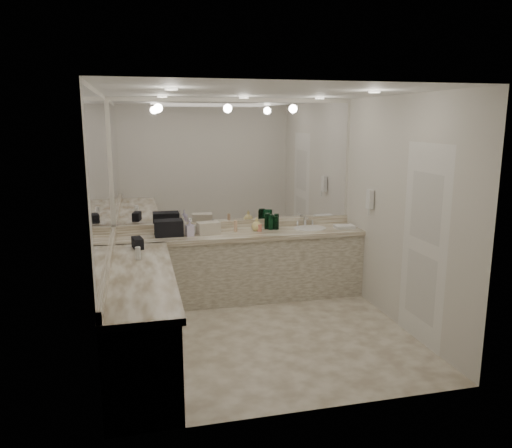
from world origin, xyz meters
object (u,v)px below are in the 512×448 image
object	(u,v)px
hand_towel	(344,227)
cream_cosmetic_case	(209,228)
black_toiletry_bag	(169,228)
soap_bottle_a	(184,226)
soap_bottle_b	(190,228)
sink	(310,229)
wall_phone	(370,199)
soap_bottle_c	(257,224)

from	to	relation	value
hand_towel	cream_cosmetic_case	bearing A→B (deg)	177.42
black_toiletry_bag	soap_bottle_a	xyz separation A→B (m)	(0.19, 0.04, 0.01)
black_toiletry_bag	soap_bottle_b	distance (m)	0.27
sink	soap_bottle_b	world-z (taller)	soap_bottle_b
hand_towel	black_toiletry_bag	bearing A→B (deg)	177.40
soap_bottle_a	wall_phone	bearing A→B (deg)	-13.58
soap_bottle_a	soap_bottle_c	distance (m)	0.95
soap_bottle_c	hand_towel	bearing A→B (deg)	-6.32
soap_bottle_b	soap_bottle_c	size ratio (longest dim) A/B	1.19
wall_phone	hand_towel	size ratio (longest dim) A/B	0.92
hand_towel	soap_bottle_b	distance (m)	2.07
wall_phone	soap_bottle_b	distance (m)	2.28
hand_towel	soap_bottle_c	world-z (taller)	soap_bottle_c
black_toiletry_bag	soap_bottle_b	size ratio (longest dim) A/B	1.69
cream_cosmetic_case	soap_bottle_c	size ratio (longest dim) A/B	1.59
cream_cosmetic_case	hand_towel	world-z (taller)	cream_cosmetic_case
cream_cosmetic_case	soap_bottle_c	distance (m)	0.64
wall_phone	sink	bearing A→B (deg)	140.43
sink	soap_bottle_c	bearing A→B (deg)	176.81
sink	cream_cosmetic_case	distance (m)	1.37
hand_towel	soap_bottle_a	world-z (taller)	soap_bottle_a
soap_bottle_a	soap_bottle_b	bearing A→B (deg)	-60.75
wall_phone	soap_bottle_b	bearing A→B (deg)	168.91
sink	wall_phone	distance (m)	0.91
black_toiletry_bag	cream_cosmetic_case	distance (m)	0.50
wall_phone	hand_towel	xyz separation A→B (m)	(-0.15, 0.41, -0.43)
black_toiletry_bag	soap_bottle_b	xyz separation A→B (m)	(0.26, -0.08, 0.00)
wall_phone	soap_bottle_a	world-z (taller)	wall_phone
black_toiletry_bag	soap_bottle_c	xyz separation A→B (m)	(1.14, 0.03, -0.01)
soap_bottle_b	soap_bottle_c	bearing A→B (deg)	6.87
soap_bottle_a	sink	bearing A→B (deg)	-1.74
soap_bottle_b	black_toiletry_bag	bearing A→B (deg)	162.41
wall_phone	soap_bottle_b	xyz separation A→B (m)	(-2.21, 0.43, -0.35)
soap_bottle_b	soap_bottle_c	xyz separation A→B (m)	(0.88, 0.11, -0.02)
cream_cosmetic_case	sink	bearing A→B (deg)	-7.78
soap_bottle_b	soap_bottle_c	distance (m)	0.89
soap_bottle_c	wall_phone	bearing A→B (deg)	-22.09
cream_cosmetic_case	soap_bottle_a	world-z (taller)	soap_bottle_a
wall_phone	soap_bottle_b	world-z (taller)	wall_phone
cream_cosmetic_case	wall_phone	bearing A→B (deg)	-22.14
sink	soap_bottle_b	bearing A→B (deg)	-177.65
hand_towel	soap_bottle_c	xyz separation A→B (m)	(-1.18, 0.13, 0.07)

